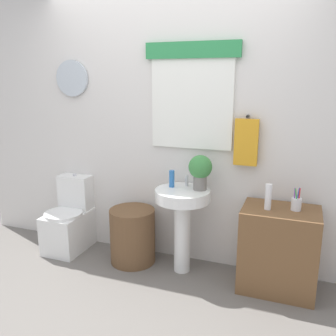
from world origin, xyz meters
TOP-DOWN VIEW (x-y plane):
  - ground_plane at (0.00, 0.00)m, footprint 8.00×8.00m
  - back_wall at (0.00, 1.15)m, footprint 4.40×0.18m
  - toilet at (-1.04, 0.89)m, footprint 0.38×0.51m
  - laundry_hamper at (-0.30, 0.85)m, footprint 0.43×0.43m
  - pedestal_sink at (0.20, 0.85)m, footprint 0.49×0.49m
  - faucet at (0.20, 0.97)m, footprint 0.03×0.03m
  - wooden_cabinet at (1.04, 0.85)m, footprint 0.61×0.44m
  - soap_bottle at (0.08, 0.90)m, footprint 0.05×0.05m
  - potted_plant at (0.34, 0.91)m, footprint 0.21×0.21m
  - lotion_bottle at (0.93, 0.81)m, footprint 0.05×0.05m
  - toothbrush_cup at (1.15, 0.87)m, footprint 0.08×0.08m

SIDE VIEW (x-z plane):
  - ground_plane at x=0.00m, z-range 0.00..0.00m
  - laundry_hamper at x=-0.30m, z-range 0.00..0.53m
  - toilet at x=-1.04m, z-range -0.09..0.68m
  - wooden_cabinet at x=1.04m, z-range 0.00..0.71m
  - pedestal_sink at x=0.20m, z-range 0.19..0.97m
  - toothbrush_cup at x=1.15m, z-range 0.67..0.86m
  - lotion_bottle at x=0.93m, z-range 0.71..0.92m
  - faucet at x=0.20m, z-range 0.78..0.88m
  - soap_bottle at x=0.08m, z-range 0.78..0.94m
  - potted_plant at x=0.34m, z-range 0.81..1.12m
  - back_wall at x=0.00m, z-range 0.01..2.61m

